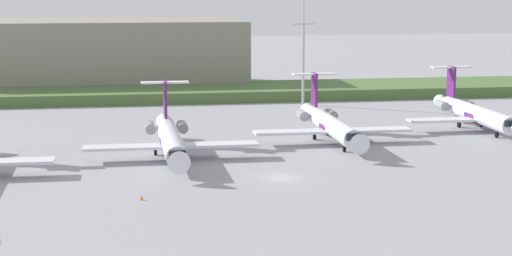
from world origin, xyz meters
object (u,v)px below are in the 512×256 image
at_px(regional_jet_second, 170,139).
at_px(regional_jet_fourth, 475,113).
at_px(safety_cone_front_marker, 141,198).
at_px(antenna_mast, 303,54).
at_px(regional_jet_third, 330,124).

height_order(regional_jet_second, regional_jet_fourth, same).
distance_m(regional_jet_second, safety_cone_front_marker, 23.16).
distance_m(regional_jet_fourth, safety_cone_front_marker, 65.58).
bearing_deg(regional_jet_second, antenna_mast, 58.79).
distance_m(regional_jet_fourth, antenna_mast, 38.28).
bearing_deg(antenna_mast, regional_jet_second, -121.21).
height_order(regional_jet_second, regional_jet_third, same).
xyz_separation_m(regional_jet_second, regional_jet_fourth, (49.07, 15.08, 0.00)).
height_order(regional_jet_third, antenna_mast, antenna_mast).
distance_m(regional_jet_second, antenna_mast, 54.53).
bearing_deg(antenna_mast, regional_jet_fourth, -55.94).
distance_m(regional_jet_third, safety_cone_front_marker, 41.70).
bearing_deg(regional_jet_second, regional_jet_third, 18.60).
xyz_separation_m(antenna_mast, safety_cone_front_marker, (-32.58, -68.82, -9.44)).
xyz_separation_m(regional_jet_third, regional_jet_fourth, (25.37, 7.10, 0.00)).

